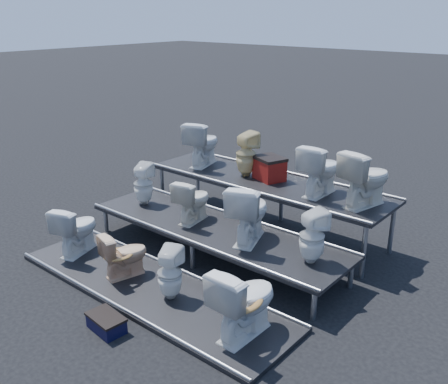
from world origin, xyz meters
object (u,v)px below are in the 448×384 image
Objects in this scene: toilet_1 at (125,254)px; toilet_5 at (193,200)px; toilet_0 at (76,229)px; toilet_7 at (312,236)px; toilet_4 at (143,184)px; toilet_2 at (170,273)px; toilet_10 at (320,169)px; red_crate at (269,170)px; toilet_8 at (203,143)px; toilet_11 at (366,178)px; toilet_6 at (249,212)px; toilet_3 at (244,300)px; toilet_9 at (246,154)px; step_stool at (106,324)px.

toilet_1 is 1.37m from toilet_5.
toilet_7 is at bearing -175.44° from toilet_0.
toilet_4 is 0.97× the size of toilet_7.
toilet_5 reaches higher than toilet_1.
toilet_5 is at bearing -77.82° from toilet_1.
toilet_2 is 0.88× the size of toilet_10.
red_crate is (-0.98, 0.08, -0.22)m from toilet_10.
toilet_0 is 0.95× the size of toilet_8.
red_crate is (-1.70, 0.08, -0.24)m from toilet_11.
toilet_1 is at bearing 78.23° from toilet_5.
toilet_8 is at bearing 13.36° from toilet_11.
toilet_5 is at bearing -20.00° from toilet_6.
toilet_5 is at bearing 24.49° from toilet_7.
toilet_3 is (2.05, 0.00, 0.11)m from toilet_1.
toilet_6 is 2.44m from toilet_8.
toilet_0 is 1.35m from toilet_4.
toilet_9 is at bearing -148.34° from red_crate.
toilet_4 is 1.48× the size of red_crate.
toilet_4 is (-1.94, 1.30, 0.40)m from toilet_2.
toilet_1 is (1.10, 0.00, -0.06)m from toilet_0.
toilet_5 is 1.43× the size of red_crate.
step_stool is (0.74, -0.90, -0.30)m from toilet_1.
toilet_5 is at bearing 43.00° from toilet_10.
toilet_8 is at bearing -62.55° from toilet_5.
toilet_7 reaches higher than toilet_3.
toilet_9 is at bearing -131.58° from toilet_0.
toilet_7 is (0.06, 1.30, 0.32)m from toilet_3.
toilet_3 is (1.17, 0.00, 0.09)m from toilet_2.
toilet_11 reaches higher than toilet_7.
toilet_4 is 1.03× the size of toilet_5.
toilet_3 is at bearing 111.71° from toilet_7.
toilet_1 is 0.90× the size of toilet_7.
toilet_9 is at bearing -99.71° from toilet_5.
toilet_4 is (0.04, 1.30, 0.37)m from toilet_0.
toilet_2 is 1.84m from toilet_7.
toilet_4 is at bearing -117.75° from red_crate.
toilet_6 reaches higher than toilet_1.
toilet_10 reaches higher than toilet_2.
toilet_9 is 1.61× the size of red_crate.
red_crate reaches higher than toilet_3.
toilet_7 reaches higher than toilet_1.
toilet_5 is 1.06m from toilet_6.
toilet_10 reaches higher than toilet_1.
toilet_10 reaches higher than toilet_7.
toilet_2 is at bearing 126.76° from toilet_4.
toilet_10 reaches higher than toilet_3.
toilet_5 is 1.48× the size of step_stool.
toilet_11 is at bearing -159.07° from toilet_0.
toilet_10 is (2.56, 2.60, 0.81)m from toilet_0.
toilet_8 reaches higher than toilet_10.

